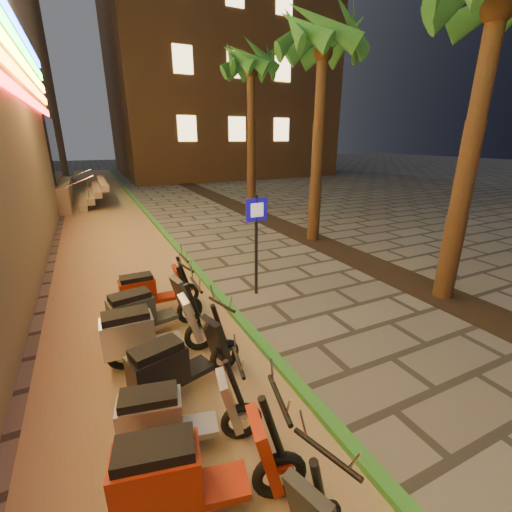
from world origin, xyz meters
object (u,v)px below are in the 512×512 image
scooter_7 (176,364)px  pedestrian_sign (256,232)px  scooter_6 (174,417)px  scooter_5 (190,474)px  scooter_9 (147,310)px  scooter_8 (147,333)px  scooter_10 (150,291)px

scooter_7 → pedestrian_sign: bearing=29.8°
scooter_6 → scooter_5: bearing=-81.0°
scooter_7 → scooter_9: 1.69m
scooter_5 → scooter_6: (0.04, 0.77, -0.06)m
scooter_8 → scooter_10: (0.33, 1.66, -0.06)m
pedestrian_sign → scooter_8: bearing=-151.0°
pedestrian_sign → scooter_10: bearing=175.5°
scooter_7 → scooter_8: size_ratio=0.95×
pedestrian_sign → scooter_6: (-2.61, -3.32, -0.97)m
scooter_6 → scooter_7: (0.23, 0.86, 0.03)m
scooter_7 → scooter_8: bearing=87.9°
scooter_7 → scooter_9: (-0.11, 1.68, 0.01)m
scooter_5 → scooter_8: 2.55m
scooter_8 → scooter_9: bearing=81.9°
pedestrian_sign → scooter_5: pedestrian_sign is taller
scooter_7 → scooter_9: size_ratio=0.98×
scooter_9 → scooter_10: size_ratio=1.09×
scooter_5 → scooter_10: bearing=97.4°
scooter_7 → scooter_8: 0.94m
scooter_8 → scooter_9: size_ratio=1.03×
scooter_6 → scooter_8: size_ratio=0.90×
scooter_9 → scooter_10: bearing=65.4°
scooter_5 → scooter_7: size_ratio=1.06×
scooter_5 → pedestrian_sign: bearing=69.5°
scooter_9 → scooter_6: bearing=-104.3°
pedestrian_sign → scooter_7: bearing=-135.6°
scooter_5 → scooter_10: size_ratio=1.13×
pedestrian_sign → scooter_10: size_ratio=1.43×
scooter_5 → scooter_8: (0.04, 2.55, -0.00)m
scooter_5 → scooter_8: scooter_5 is taller
scooter_8 → scooter_9: 0.78m
pedestrian_sign → scooter_8: pedestrian_sign is taller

